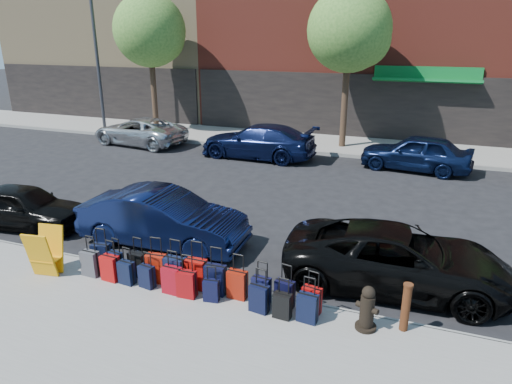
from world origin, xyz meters
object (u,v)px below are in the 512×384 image
at_px(car_near_0, 24,206).
at_px(car_far_1, 258,141).
at_px(tree_left, 152,32).
at_px(display_rack, 46,252).
at_px(car_far_2, 416,153).
at_px(car_near_1, 163,219).
at_px(car_near_2, 398,258).
at_px(tree_center, 352,32).
at_px(streetlight, 99,47).
at_px(fire_hydrant, 367,309).
at_px(car_far_0, 140,131).
at_px(suitcase_front_5, 196,274).
at_px(bollard, 406,306).

distance_m(car_near_0, car_far_1, 10.42).
height_order(tree_left, display_rack, tree_left).
relative_size(display_rack, car_far_2, 0.25).
xyz_separation_m(car_near_1, car_near_2, (5.98, -0.07, -0.05)).
relative_size(tree_center, car_far_1, 1.38).
height_order(tree_center, streetlight, streetlight).
distance_m(fire_hydrant, car_far_2, 11.82).
relative_size(car_far_0, car_far_2, 1.12).
height_order(tree_left, car_near_1, tree_left).
relative_size(suitcase_front_5, fire_hydrant, 1.22).
xyz_separation_m(tree_center, suitcase_front_5, (-0.68, -14.26, -4.92)).
height_order(car_far_0, car_far_1, car_far_1).
xyz_separation_m(car_far_1, car_far_2, (6.78, 0.35, -0.01)).
bearing_deg(display_rack, fire_hydrant, -4.94).
xyz_separation_m(fire_hydrant, car_far_0, (-12.91, 11.83, 0.12)).
bearing_deg(car_near_2, car_far_1, 32.57).
xyz_separation_m(display_rack, car_far_2, (7.50, 12.27, 0.06)).
bearing_deg(display_rack, tree_left, 104.47).
relative_size(fire_hydrant, car_far_2, 0.20).
relative_size(fire_hydrant, display_rack, 0.81).
bearing_deg(tree_center, car_far_1, -139.02).
height_order(tree_left, car_near_2, tree_left).
relative_size(streetlight, car_far_1, 1.52).
relative_size(tree_left, car_far_1, 1.38).
distance_m(tree_center, display_rack, 16.18).
xyz_separation_m(tree_left, car_near_1, (7.84, -12.35, -4.67)).
distance_m(car_near_2, car_far_0, 16.51).
xyz_separation_m(tree_center, car_far_2, (3.35, -2.64, -4.66)).
xyz_separation_m(bollard, car_far_0, (-13.57, 11.62, 0.04)).
relative_size(tree_center, display_rack, 6.65).
height_order(suitcase_front_5, display_rack, display_rack).
height_order(car_far_1, car_far_2, car_far_1).
relative_size(bollard, car_near_1, 0.21).
relative_size(tree_center, car_far_2, 1.66).
distance_m(car_near_1, car_far_2, 11.42).
bearing_deg(streetlight, car_near_1, -47.22).
distance_m(streetlight, suitcase_front_5, 19.08).
distance_m(car_far_1, car_far_2, 6.79).
distance_m(display_rack, car_far_0, 13.59).
distance_m(bollard, car_far_0, 17.87).
relative_size(car_far_1, car_far_2, 1.20).
relative_size(fire_hydrant, car_near_1, 0.20).
height_order(bollard, car_far_1, car_far_1).
bearing_deg(car_near_2, tree_center, 11.95).
bearing_deg(tree_center, display_rack, -105.58).
height_order(bollard, display_rack, display_rack).
bearing_deg(car_near_1, suitcase_front_5, -135.75).
bearing_deg(car_near_2, bollard, -174.33).
height_order(suitcase_front_5, car_near_2, car_near_2).
height_order(tree_center, car_near_0, tree_center).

